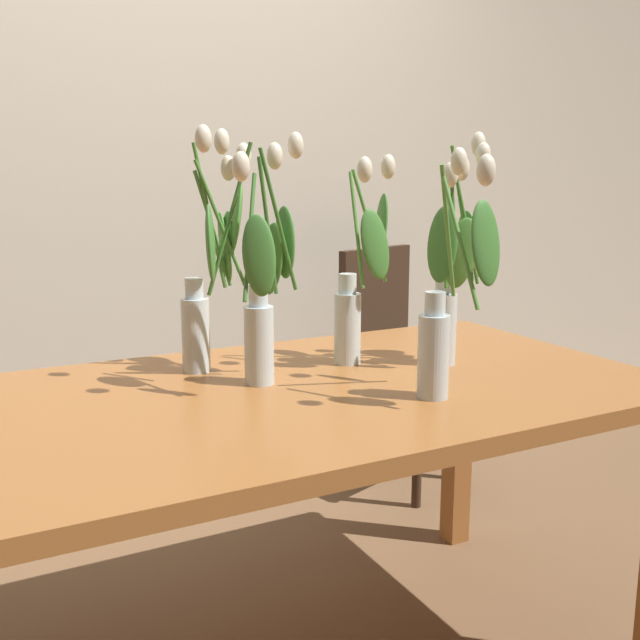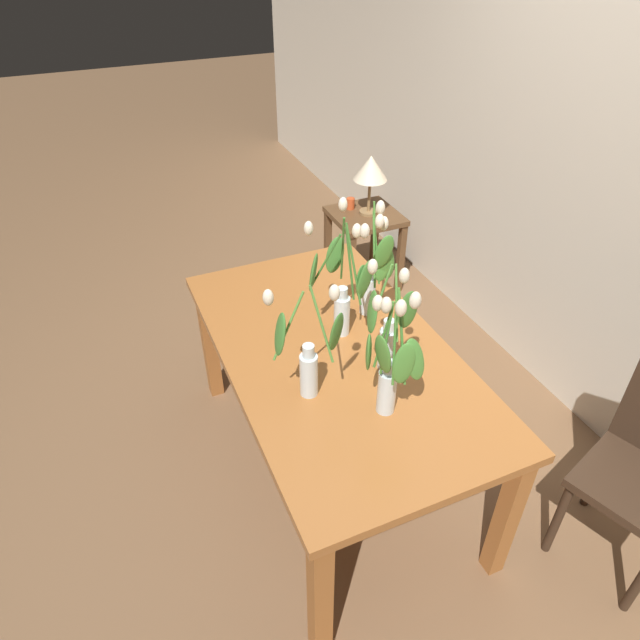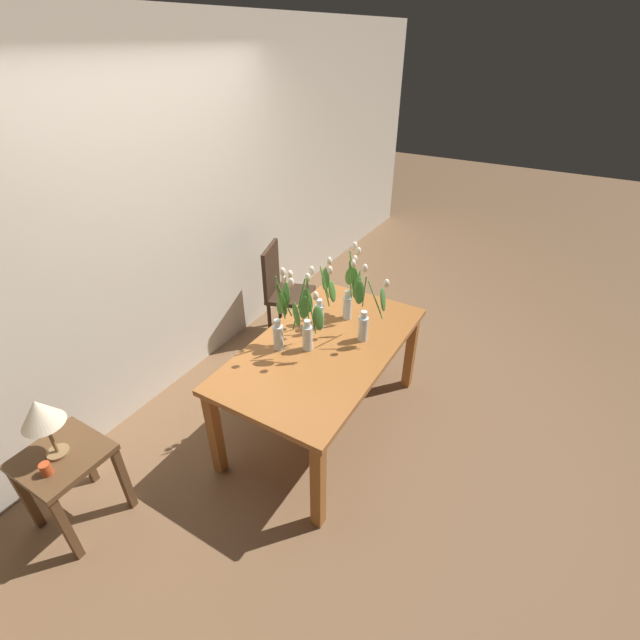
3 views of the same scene
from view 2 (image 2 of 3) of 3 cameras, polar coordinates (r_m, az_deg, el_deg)
ground_plane at (r=2.88m, az=1.32°, el=-14.45°), size 18.00×18.00×0.00m
room_wall_rear at (r=2.86m, az=29.11°, el=14.12°), size 9.00×0.10×2.70m
dining_table at (r=2.40m, az=1.53°, el=-4.70°), size 1.60×0.90×0.74m
tulip_vase_0 at (r=2.02m, az=-1.21°, el=-3.98°), size 0.14×0.27×0.53m
tulip_vase_1 at (r=2.15m, az=6.86°, el=-1.43°), size 0.16×0.16×0.52m
tulip_vase_2 at (r=2.42m, az=5.48°, el=4.42°), size 0.18×0.13×0.58m
tulip_vase_3 at (r=2.31m, az=2.30°, el=3.19°), size 0.26×0.26×0.58m
tulip_vase_4 at (r=1.93m, az=7.05°, el=-4.95°), size 0.18×0.20×0.58m
side_table at (r=3.92m, az=4.53°, el=9.13°), size 0.44×0.44×0.55m
table_lamp at (r=3.75m, az=5.14°, el=14.92°), size 0.22×0.22×0.40m
pillar_candle at (r=3.91m, az=3.10°, el=11.69°), size 0.06×0.06×0.07m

